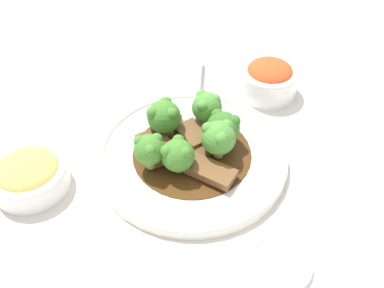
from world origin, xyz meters
The scene contains 17 objects.
ground_plane centered at (0.00, 0.00, 0.00)m, with size 4.00×4.00×0.00m, color silver.
main_plate centered at (0.00, 0.00, 0.01)m, with size 0.28×0.28×0.02m.
beef_strip_0 centered at (-0.02, -0.01, 0.03)m, with size 0.06×0.06×0.01m.
beef_strip_1 centered at (0.02, -0.05, 0.03)m, with size 0.07×0.08×0.01m.
beef_strip_2 centered at (0.03, 0.04, 0.02)m, with size 0.04×0.08×0.01m.
beef_strip_3 centered at (0.01, 0.00, 0.02)m, with size 0.06×0.06×0.01m.
broccoli_floret_0 centered at (-0.04, 0.03, 0.05)m, with size 0.05×0.05×0.05m.
broccoli_floret_1 centered at (0.05, -0.04, 0.05)m, with size 0.04×0.04×0.05m.
broccoli_floret_2 centered at (-0.01, -0.05, 0.05)m, with size 0.05×0.05×0.06m.
broccoli_floret_3 centered at (-0.06, -0.01, 0.05)m, with size 0.05×0.05×0.06m.
broccoli_floret_4 centered at (-0.01, 0.04, 0.05)m, with size 0.05×0.05×0.06m.
broccoli_floret_5 centered at (0.04, 0.00, 0.05)m, with size 0.05×0.05×0.05m.
serving_spoon centered at (-0.08, -0.04, 0.03)m, with size 0.20×0.11×0.01m.
side_bowl_kimchi centered at (-0.21, 0.04, 0.03)m, with size 0.10×0.10×0.06m.
side_bowl_appetizer centered at (0.15, -0.17, 0.02)m, with size 0.11×0.11×0.05m.
sauce_dish centered at (0.11, 0.18, 0.01)m, with size 0.08×0.08×0.01m.
paper_napkin centered at (0.11, 0.22, 0.00)m, with size 0.15×0.13×0.01m.
Camera 1 is at (0.40, 0.22, 0.49)m, focal length 42.00 mm.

